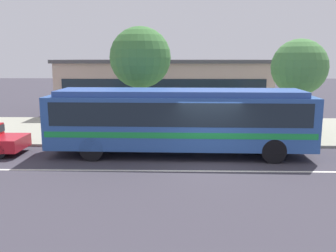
{
  "coord_description": "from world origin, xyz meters",
  "views": [
    {
      "loc": [
        -1.34,
        -14.3,
        4.25
      ],
      "look_at": [
        -1.69,
        1.48,
        1.3
      ],
      "focal_mm": 39.81,
      "sensor_mm": 36.0,
      "label": 1
    }
  ],
  "objects": [
    {
      "name": "sidewalk_slab",
      "position": [
        0.0,
        6.9,
        0.06
      ],
      "size": [
        60.0,
        8.0,
        0.12
      ],
      "primitive_type": "cube",
      "color": "#999A89",
      "rests_on": "ground_plane"
    },
    {
      "name": "bus_stop_sign",
      "position": [
        3.39,
        3.23,
        1.64
      ],
      "size": [
        0.08,
        0.44,
        2.36
      ],
      "color": "gray",
      "rests_on": "sidewalk_slab"
    },
    {
      "name": "pedestrian_waiting_near_sign",
      "position": [
        -1.12,
        3.77,
        1.08
      ],
      "size": [
        0.46,
        0.46,
        1.64
      ],
      "color": "#333D3C",
      "rests_on": "sidewalk_slab"
    },
    {
      "name": "transit_bus",
      "position": [
        -1.18,
        1.55,
        1.66
      ],
      "size": [
        11.3,
        2.78,
        2.86
      ],
      "color": "#2B529B",
      "rests_on": "ground_plane"
    },
    {
      "name": "ground_plane",
      "position": [
        0.0,
        0.0,
        0.0
      ],
      "size": [
        120.0,
        120.0,
        0.0
      ],
      "primitive_type": "plane",
      "color": "#3A3741"
    },
    {
      "name": "station_building",
      "position": [
        -2.21,
        14.59,
        2.03
      ],
      "size": [
        15.38,
        7.97,
        4.04
      ],
      "color": "tan",
      "rests_on": "ground_plane"
    },
    {
      "name": "lane_stripe_center",
      "position": [
        0.0,
        -0.8,
        0.0
      ],
      "size": [
        56.0,
        0.16,
        0.01
      ],
      "primitive_type": "cube",
      "color": "silver",
      "rests_on": "ground_plane"
    },
    {
      "name": "pedestrian_walking_along_curb",
      "position": [
        -1.48,
        5.0,
        1.11
      ],
      "size": [
        0.43,
        0.43,
        1.7
      ],
      "color": "#28292F",
      "rests_on": "sidewalk_slab"
    },
    {
      "name": "street_tree_mid_block",
      "position": [
        5.17,
        5.74,
        3.68
      ],
      "size": [
        2.96,
        2.96,
        5.06
      ],
      "color": "brown",
      "rests_on": "sidewalk_slab"
    },
    {
      "name": "street_tree_near_stop",
      "position": [
        -3.24,
        5.51,
        4.19
      ],
      "size": [
        3.21,
        3.21,
        5.69
      ],
      "color": "brown",
      "rests_on": "sidewalk_slab"
    }
  ]
}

